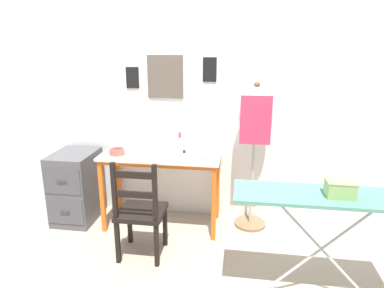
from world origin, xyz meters
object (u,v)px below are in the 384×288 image
wooden_chair (140,212)px  dress_form (255,123)px  scissors (208,159)px  storage_box (340,188)px  filing_cabinet (76,186)px  sewing_machine (163,139)px  thread_spool_near_machine (184,151)px  fabric_bowl (117,151)px  ironing_board (327,200)px

wooden_chair → dress_form: 1.35m
scissors → storage_box: 1.25m
filing_cabinet → storage_box: bearing=-20.6°
sewing_machine → dress_form: 0.91m
thread_spool_near_machine → wooden_chair: wooden_chair is taller
wooden_chair → dress_form: size_ratio=0.61×
scissors → wooden_chair: 0.79m
thread_spool_near_machine → sewing_machine: bearing=-177.1°
fabric_bowl → filing_cabinet: 0.67m
scissors → storage_box: (0.97, -0.79, 0.10)m
fabric_bowl → storage_box: storage_box is taller
filing_cabinet → fabric_bowl: bearing=-9.3°
fabric_bowl → wooden_chair: 0.71m
wooden_chair → fabric_bowl: bearing=127.1°
scissors → ironing_board: 1.18m
dress_form → storage_box: dress_form is taller
thread_spool_near_machine → filing_cabinet: size_ratio=0.06×
filing_cabinet → ironing_board: size_ratio=0.58×
wooden_chair → thread_spool_near_machine: bearing=65.5°
wooden_chair → ironing_board: (1.43, -0.31, 0.36)m
wooden_chair → storage_box: storage_box is taller
ironing_board → storage_box: bearing=-14.4°
thread_spool_near_machine → dress_form: bearing=6.0°
scissors → sewing_machine: bearing=162.4°
fabric_bowl → dress_form: bearing=8.9°
fabric_bowl → wooden_chair: wooden_chair is taller
wooden_chair → filing_cabinet: (-0.87, 0.56, -0.05)m
scissors → wooden_chair: size_ratio=0.14×
sewing_machine → scissors: (0.46, -0.15, -0.14)m
scissors → dress_form: (0.42, 0.23, 0.31)m
thread_spool_near_machine → dress_form: dress_form is taller
wooden_chair → filing_cabinet: bearing=147.1°
filing_cabinet → wooden_chair: bearing=-32.9°
fabric_bowl → scissors: (0.90, -0.02, -0.03)m
sewing_machine → storage_box: sewing_machine is taller
sewing_machine → storage_box: (1.43, -0.93, -0.03)m
thread_spool_near_machine → ironing_board: ironing_board is taller
ironing_board → wooden_chair: bearing=167.7°
fabric_bowl → filing_cabinet: (-0.51, 0.08, -0.44)m
filing_cabinet → dress_form: size_ratio=0.50×
wooden_chair → ironing_board: 1.51m
storage_box → thread_spool_near_machine: bearing=142.3°
ironing_board → storage_box: size_ratio=6.71×
scissors → filing_cabinet: 1.47m
filing_cabinet → storage_box: size_ratio=3.91×
ironing_board → fabric_bowl: bearing=156.2°
sewing_machine → fabric_bowl: 0.46m
filing_cabinet → ironing_board: ironing_board is taller
sewing_machine → fabric_bowl: size_ratio=2.55×
wooden_chair → filing_cabinet: size_ratio=1.23×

